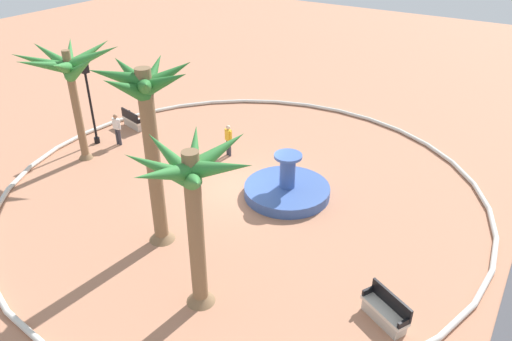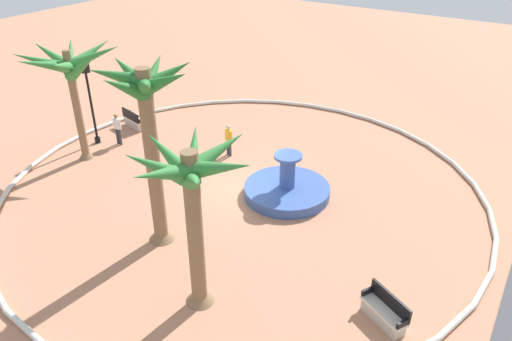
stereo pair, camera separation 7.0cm
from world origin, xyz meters
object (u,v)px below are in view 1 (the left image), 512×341
at_px(palm_tree_by_curb, 191,190).
at_px(palm_tree_mid_plaza, 148,118).
at_px(fountain, 287,189).
at_px(person_cyclist_helmet, 117,128).
at_px(lamppost, 89,97).
at_px(bench_west, 134,121).
at_px(bench_east, 385,312).
at_px(person_cyclist_photo, 228,139).
at_px(palm_tree_near_fountain, 68,69).

distance_m(palm_tree_by_curb, palm_tree_mid_plaza, 3.70).
relative_size(fountain, person_cyclist_helmet, 2.17).
bearing_deg(person_cyclist_helmet, fountain, 92.24).
bearing_deg(lamppost, bench_west, 175.18).
bearing_deg(bench_west, fountain, 81.50).
height_order(bench_east, person_cyclist_photo, person_cyclist_photo).
distance_m(palm_tree_mid_plaza, bench_east, 9.53).
distance_m(bench_west, person_cyclist_helmet, 2.23).
distance_m(palm_tree_mid_plaza, person_cyclist_photo, 8.12).
height_order(palm_tree_by_curb, person_cyclist_helmet, palm_tree_by_curb).
bearing_deg(bench_east, lamppost, -102.56).
bearing_deg(person_cyclist_photo, palm_tree_near_fountain, -54.97).
bearing_deg(person_cyclist_photo, lamppost, -68.82).
bearing_deg(lamppost, person_cyclist_photo, 111.18).
height_order(lamppost, person_cyclist_photo, lamppost).
distance_m(person_cyclist_helmet, person_cyclist_photo, 5.82).
distance_m(fountain, person_cyclist_helmet, 9.69).
bearing_deg(lamppost, palm_tree_mid_plaza, 62.76).
relative_size(palm_tree_by_curb, person_cyclist_photo, 3.46).
bearing_deg(bench_east, bench_west, -110.47).
relative_size(fountain, palm_tree_near_fountain, 0.65).
relative_size(palm_tree_near_fountain, bench_west, 3.33).
bearing_deg(person_cyclist_photo, person_cyclist_helmet, -69.28).
bearing_deg(person_cyclist_helmet, palm_tree_by_curb, 57.90).
distance_m(fountain, bench_west, 10.68).
relative_size(fountain, bench_west, 2.18).
bearing_deg(person_cyclist_photo, palm_tree_by_curb, 30.01).
xyz_separation_m(fountain, lamppost, (0.86, -10.77, 2.24)).
distance_m(palm_tree_by_curb, bench_west, 14.63).
relative_size(bench_east, person_cyclist_helmet, 0.98).
bearing_deg(person_cyclist_photo, bench_east, 58.34).
xyz_separation_m(bench_west, lamppost, (2.44, -0.21, 2.19)).
height_order(palm_tree_near_fountain, bench_west, palm_tree_near_fountain).
bearing_deg(palm_tree_near_fountain, palm_tree_mid_plaza, 69.47).
relative_size(bench_east, person_cyclist_photo, 1.02).
height_order(palm_tree_by_curb, bench_west, palm_tree_by_curb).
relative_size(palm_tree_mid_plaza, person_cyclist_photo, 4.23).
height_order(fountain, palm_tree_mid_plaza, palm_tree_mid_plaza).
relative_size(fountain, palm_tree_mid_plaza, 0.53).
height_order(palm_tree_mid_plaza, person_cyclist_photo, palm_tree_mid_plaza).
distance_m(fountain, person_cyclist_photo, 4.58).
height_order(palm_tree_near_fountain, lamppost, palm_tree_near_fountain).
relative_size(bench_east, bench_west, 0.99).
relative_size(palm_tree_near_fountain, person_cyclist_photo, 3.46).
bearing_deg(person_cyclist_helmet, person_cyclist_photo, 110.72).
relative_size(palm_tree_mid_plaza, lamppost, 1.58).
bearing_deg(bench_east, palm_tree_by_curb, -65.85).
height_order(lamppost, person_cyclist_helmet, lamppost).
xyz_separation_m(bench_east, person_cyclist_helmet, (-4.20, -15.60, 0.59)).
height_order(palm_tree_mid_plaza, bench_west, palm_tree_mid_plaza).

